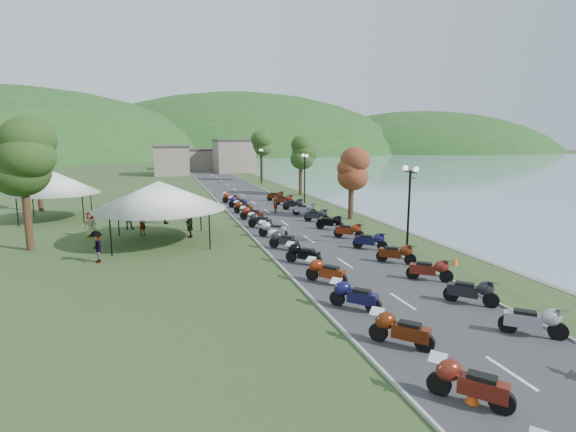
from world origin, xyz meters
TOP-DOWN VIEW (x-y plane):
  - road at (0.00, 40.00)m, footprint 7.00×120.00m
  - hills_backdrop at (0.00, 200.00)m, footprint 360.00×120.00m
  - far_building at (-2.00, 85.00)m, footprint 18.00×16.00m
  - moto_row_left at (-2.24, 18.13)m, footprint 2.60×45.96m
  - moto_row_right at (2.54, 23.02)m, footprint 2.60×36.78m
  - vendor_tent_main at (-9.47, 23.97)m, footprint 5.61×5.61m
  - vendor_tent_side at (-17.61, 34.69)m, footprint 4.62×4.62m
  - tree_park_left at (-17.14, 24.04)m, footprint 3.23×3.23m
  - tree_lakeside at (5.77, 28.16)m, footprint 2.43×2.43m
  - pedestrian_a at (-10.70, 26.51)m, footprint 0.75×0.75m
  - pedestrian_b at (-11.76, 29.07)m, footprint 0.95×0.70m
  - pedestrian_c at (-12.91, 19.99)m, footprint 0.79×1.22m
  - traffic_cone_near at (-2.06, 3.06)m, footprint 0.35×0.35m

SIDE VIEW (x-z plane):
  - hills_backdrop at x=0.00m, z-range -38.00..38.00m
  - pedestrian_a at x=-10.70m, z-range -0.84..0.84m
  - pedestrian_b at x=-11.76m, z-range -0.88..0.88m
  - pedestrian_c at x=-12.91m, z-range -0.88..0.88m
  - road at x=0.00m, z-range 0.00..0.02m
  - traffic_cone_near at x=-2.06m, z-range 0.00..0.55m
  - moto_row_left at x=-2.24m, z-range 0.00..1.10m
  - moto_row_right at x=2.54m, z-range 0.00..1.10m
  - vendor_tent_main at x=-9.47m, z-range 0.00..4.00m
  - vendor_tent_side at x=-17.61m, z-range 0.00..4.00m
  - far_building at x=-2.00m, z-range 0.00..5.00m
  - tree_lakeside at x=5.77m, z-range 0.00..6.76m
  - tree_park_left at x=-17.14m, z-range 0.00..8.96m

